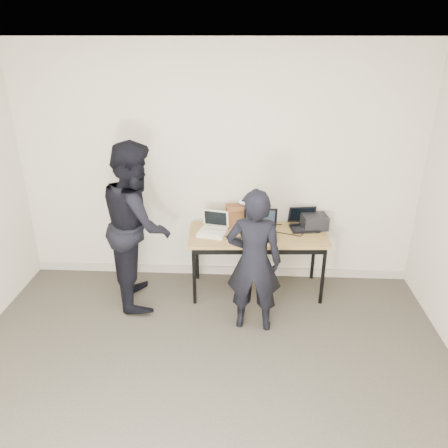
# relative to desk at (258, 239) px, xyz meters

# --- Properties ---
(room) EXTENTS (4.60, 4.60, 2.80)m
(room) POSITION_rel_desk_xyz_m (-0.46, -1.88, 0.69)
(room) COLOR #403B31
(room) RESTS_ON ground
(desk) EXTENTS (1.53, 0.73, 0.72)m
(desk) POSITION_rel_desk_xyz_m (0.00, 0.00, 0.00)
(desk) COLOR olive
(desk) RESTS_ON ground
(laptop_beige) EXTENTS (0.35, 0.34, 0.24)m
(laptop_beige) POSITION_rel_desk_xyz_m (-0.49, -0.00, 0.11)
(laptop_beige) COLOR beige
(laptop_beige) RESTS_ON desk
(laptop_center) EXTENTS (0.37, 0.35, 0.28)m
(laptop_center) POSITION_rel_desk_xyz_m (0.02, -0.02, 0.12)
(laptop_center) COLOR black
(laptop_center) RESTS_ON desk
(laptop_right) EXTENTS (0.34, 0.33, 0.23)m
(laptop_right) POSITION_rel_desk_xyz_m (0.51, 0.20, 0.11)
(laptop_right) COLOR black
(laptop_right) RESTS_ON desk
(leather_satchel) EXTENTS (0.38, 0.24, 0.25)m
(leather_satchel) POSITION_rel_desk_xyz_m (-0.18, 0.23, 0.19)
(leather_satchel) COLOR brown
(leather_satchel) RESTS_ON desk
(tissue) EXTENTS (0.14, 0.10, 0.08)m
(tissue) POSITION_rel_desk_xyz_m (-0.15, 0.23, 0.34)
(tissue) COLOR white
(tissue) RESTS_ON leather_satchel
(equipment_box) EXTENTS (0.30, 0.27, 0.16)m
(equipment_box) POSITION_rel_desk_xyz_m (0.63, 0.19, 0.14)
(equipment_box) COLOR black
(equipment_box) RESTS_ON desk
(power_brick) EXTENTS (0.08, 0.06, 0.03)m
(power_brick) POSITION_rel_desk_xyz_m (-0.22, -0.17, 0.07)
(power_brick) COLOR black
(power_brick) RESTS_ON desk
(cables) EXTENTS (1.15, 0.47, 0.01)m
(cables) POSITION_rel_desk_xyz_m (0.05, 0.00, 0.06)
(cables) COLOR black
(cables) RESTS_ON desk
(person_typist) EXTENTS (0.56, 0.39, 1.47)m
(person_typist) POSITION_rel_desk_xyz_m (-0.05, -0.65, 0.07)
(person_typist) COLOR black
(person_typist) RESTS_ON ground
(person_observer) EXTENTS (0.87, 1.00, 1.77)m
(person_observer) POSITION_rel_desk_xyz_m (-1.27, -0.18, 0.23)
(person_observer) COLOR black
(person_observer) RESTS_ON ground
(baseboard) EXTENTS (4.50, 0.03, 0.10)m
(baseboard) POSITION_rel_desk_xyz_m (-0.46, 0.36, -0.61)
(baseboard) COLOR #B4AA95
(baseboard) RESTS_ON ground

